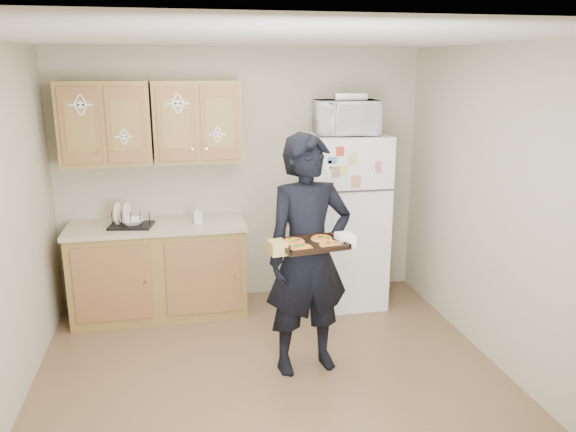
{
  "coord_description": "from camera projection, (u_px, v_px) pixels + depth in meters",
  "views": [
    {
      "loc": [
        -0.64,
        -3.71,
        2.32
      ],
      "look_at": [
        0.2,
        0.45,
        1.19
      ],
      "focal_mm": 35.0,
      "sensor_mm": 36.0,
      "label": 1
    }
  ],
  "objects": [
    {
      "name": "pizza_back_right",
      "position": [
        321.0,
        238.0,
        4.02
      ],
      "size": [
        0.15,
        0.15,
        0.02
      ],
      "primitive_type": "cylinder",
      "color": "orange",
      "rests_on": "baking_tray"
    },
    {
      "name": "pizza_front_right",
      "position": [
        330.0,
        244.0,
        3.88
      ],
      "size": [
        0.15,
        0.15,
        0.02
      ],
      "primitive_type": "cylinder",
      "color": "orange",
      "rests_on": "baking_tray"
    },
    {
      "name": "pizza_back_left",
      "position": [
        294.0,
        241.0,
        3.95
      ],
      "size": [
        0.15,
        0.15,
        0.02
      ],
      "primitive_type": "cylinder",
      "color": "orange",
      "rests_on": "baking_tray"
    },
    {
      "name": "foil_pan",
      "position": [
        350.0,
        96.0,
        5.22
      ],
      "size": [
        0.32,
        0.25,
        0.06
      ],
      "primitive_type": "cube",
      "rotation": [
        0.0,
        0.0,
        -0.17
      ],
      "color": "silver",
      "rests_on": "microwave"
    },
    {
      "name": "refrigerator",
      "position": [
        343.0,
        220.0,
        5.55
      ],
      "size": [
        0.75,
        0.7,
        1.7
      ],
      "primitive_type": "cube",
      "color": "white",
      "rests_on": "floor"
    },
    {
      "name": "countertop",
      "position": [
        157.0,
        226.0,
        5.25
      ],
      "size": [
        1.64,
        0.64,
        0.04
      ],
      "primitive_type": "cube",
      "color": "#C2B395",
      "rests_on": "base_cabinet"
    },
    {
      "name": "bowl",
      "position": [
        132.0,
        222.0,
        5.14
      ],
      "size": [
        0.26,
        0.26,
        0.05
      ],
      "primitive_type": "imported",
      "rotation": [
        0.0,
        0.0,
        0.25
      ],
      "color": "white",
      "rests_on": "dish_rack"
    },
    {
      "name": "base_cabinet",
      "position": [
        160.0,
        271.0,
        5.36
      ],
      "size": [
        1.6,
        0.6,
        0.86
      ],
      "primitive_type": "cube",
      "color": "olive",
      "rests_on": "floor"
    },
    {
      "name": "upper_cab_right",
      "position": [
        197.0,
        122.0,
        5.21
      ],
      "size": [
        0.8,
        0.33,
        0.75
      ],
      "primitive_type": "cube",
      "color": "olive",
      "rests_on": "wall_back"
    },
    {
      "name": "baking_tray",
      "position": [
        312.0,
        245.0,
        3.92
      ],
      "size": [
        0.5,
        0.4,
        0.04
      ],
      "primitive_type": "cube",
      "rotation": [
        0.0,
        0.0,
        0.15
      ],
      "color": "black",
      "rests_on": "person"
    },
    {
      "name": "soap_bottle",
      "position": [
        197.0,
        214.0,
        5.23
      ],
      "size": [
        0.09,
        0.09,
        0.17
      ],
      "primitive_type": "imported",
      "rotation": [
        0.0,
        0.0,
        0.2
      ],
      "color": "white",
      "rests_on": "countertop"
    },
    {
      "name": "pizza_front_left",
      "position": [
        302.0,
        247.0,
        3.81
      ],
      "size": [
        0.15,
        0.15,
        0.02
      ],
      "primitive_type": "cylinder",
      "color": "orange",
      "rests_on": "baking_tray"
    },
    {
      "name": "wall_front",
      "position": [
        352.0,
        349.0,
        2.21
      ],
      "size": [
        3.6,
        0.04,
        2.5
      ],
      "primitive_type": "cube",
      "color": "#B6B094",
      "rests_on": "floor"
    },
    {
      "name": "ceiling",
      "position": [
        272.0,
        38.0,
        3.59
      ],
      "size": [
        3.6,
        3.6,
        0.0
      ],
      "primitive_type": "plane",
      "color": "silver",
      "rests_on": "wall_back"
    },
    {
      "name": "wall_right",
      "position": [
        507.0,
        213.0,
        4.25
      ],
      "size": [
        0.04,
        3.6,
        2.5
      ],
      "primitive_type": "cube",
      "color": "#B6B094",
      "rests_on": "floor"
    },
    {
      "name": "person",
      "position": [
        308.0,
        256.0,
        4.25
      ],
      "size": [
        0.74,
        0.54,
        1.86
      ],
      "primitive_type": "imported",
      "rotation": [
        0.0,
        0.0,
        0.15
      ],
      "color": "black",
      "rests_on": "floor"
    },
    {
      "name": "floor",
      "position": [
        274.0,
        384.0,
        4.23
      ],
      "size": [
        3.6,
        3.6,
        0.0
      ],
      "primitive_type": "plane",
      "color": "brown",
      "rests_on": "ground"
    },
    {
      "name": "dish_rack",
      "position": [
        131.0,
        219.0,
        5.13
      ],
      "size": [
        0.42,
        0.35,
        0.15
      ],
      "primitive_type": "cube",
      "rotation": [
        0.0,
        0.0,
        -0.18
      ],
      "color": "black",
      "rests_on": "countertop"
    },
    {
      "name": "cereal_box",
      "position": [
        381.0,
        273.0,
        6.05
      ],
      "size": [
        0.2,
        0.07,
        0.32
      ],
      "primitive_type": "cube",
      "color": "gold",
      "rests_on": "floor"
    },
    {
      "name": "wall_back",
      "position": [
        242.0,
        177.0,
        5.62
      ],
      "size": [
        3.6,
        0.04,
        2.5
      ],
      "primitive_type": "cube",
      "color": "#B6B094",
      "rests_on": "floor"
    },
    {
      "name": "microwave",
      "position": [
        346.0,
        117.0,
        5.24
      ],
      "size": [
        0.6,
        0.43,
        0.32
      ],
      "primitive_type": "imported",
      "rotation": [
        0.0,
        0.0,
        -0.06
      ],
      "color": "white",
      "rests_on": "refrigerator"
    },
    {
      "name": "upper_cab_left",
      "position": [
        105.0,
        123.0,
        5.05
      ],
      "size": [
        0.8,
        0.33,
        0.75
      ],
      "primitive_type": "cube",
      "color": "olive",
      "rests_on": "wall_back"
    }
  ]
}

